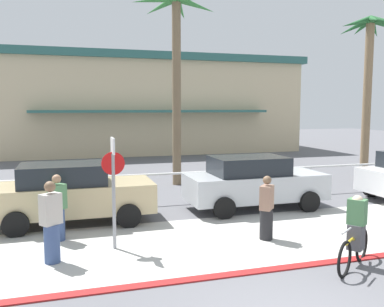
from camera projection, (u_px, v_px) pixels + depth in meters
ground_plane at (155, 194)px, 15.42m from camera, size 80.00×80.00×0.00m
sidewalk_strip at (205, 242)px, 9.90m from camera, size 44.00×4.00×0.02m
curb_paint at (238, 274)px, 8.00m from camera, size 44.00×0.24×0.03m
building_backdrop at (141, 105)px, 31.78m from camera, size 22.64×11.16×6.90m
rail_fence at (164, 179)px, 13.90m from camera, size 20.47×0.08×1.04m
stop_sign_bike_lane at (113, 177)px, 9.25m from camera, size 0.52×0.56×2.56m
palm_tree_2 at (175, 49)px, 16.82m from camera, size 3.53×3.03×7.77m
palm_tree_3 at (369, 56)px, 17.97m from camera, size 2.89×2.93×7.18m
car_tan_1 at (71, 193)px, 11.45m from camera, size 4.40×2.02×1.69m
car_silver_2 at (254, 182)px, 13.12m from camera, size 4.40×2.02×1.69m
cyclist_yellow_0 at (355, 233)px, 8.33m from camera, size 1.53×1.09×1.50m
pedestrian_0 at (266, 211)px, 10.01m from camera, size 0.46×0.47×1.59m
pedestrian_1 at (51, 226)px, 8.48m from camera, size 0.48×0.45×1.73m
pedestrian_2 at (58, 211)px, 9.93m from camera, size 0.47×0.46×1.63m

